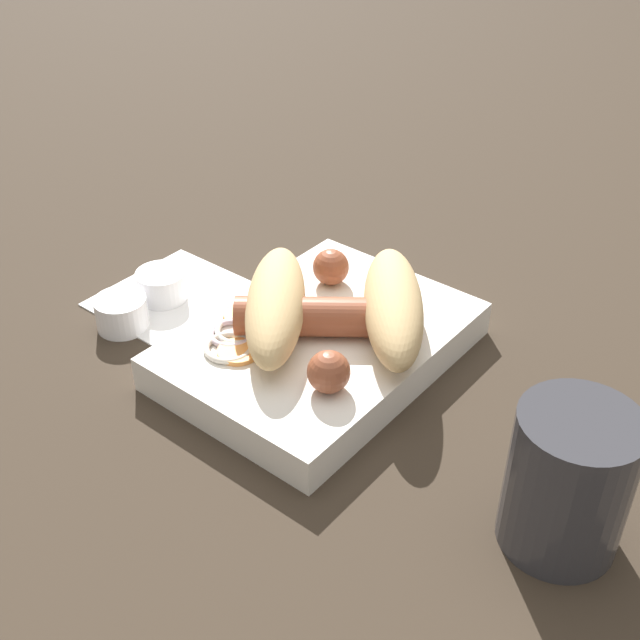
{
  "coord_description": "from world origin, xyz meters",
  "views": [
    {
      "loc": [
        -0.42,
        -0.34,
        0.42
      ],
      "look_at": [
        0.0,
        0.0,
        0.04
      ],
      "focal_mm": 45.0,
      "sensor_mm": 36.0,
      "label": 1
    }
  ],
  "objects_px": {
    "sausage": "(330,315)",
    "drink_glass": "(568,481)",
    "bread_roll": "(334,305)",
    "condiment_cup_near": "(162,287)",
    "condiment_cup_far": "(122,315)",
    "food_tray": "(320,345)"
  },
  "relations": [
    {
      "from": "sausage",
      "to": "condiment_cup_far",
      "type": "xyz_separation_m",
      "value": [
        -0.08,
        0.17,
        -0.03
      ]
    },
    {
      "from": "drink_glass",
      "to": "food_tray",
      "type": "bearing_deg",
      "value": 78.26
    },
    {
      "from": "food_tray",
      "to": "condiment_cup_far",
      "type": "height_order",
      "value": "food_tray"
    },
    {
      "from": "bread_roll",
      "to": "sausage",
      "type": "relative_size",
      "value": 1.45
    },
    {
      "from": "bread_roll",
      "to": "condiment_cup_near",
      "type": "height_order",
      "value": "bread_roll"
    },
    {
      "from": "bread_roll",
      "to": "food_tray",
      "type": "bearing_deg",
      "value": 136.76
    },
    {
      "from": "food_tray",
      "to": "condiment_cup_far",
      "type": "bearing_deg",
      "value": 113.64
    },
    {
      "from": "bread_roll",
      "to": "condiment_cup_near",
      "type": "xyz_separation_m",
      "value": [
        -0.03,
        0.18,
        -0.04
      ]
    },
    {
      "from": "food_tray",
      "to": "condiment_cup_near",
      "type": "bearing_deg",
      "value": 96.77
    },
    {
      "from": "bread_roll",
      "to": "drink_glass",
      "type": "height_order",
      "value": "drink_glass"
    },
    {
      "from": "bread_roll",
      "to": "sausage",
      "type": "bearing_deg",
      "value": 165.95
    },
    {
      "from": "bread_roll",
      "to": "condiment_cup_far",
      "type": "bearing_deg",
      "value": 115.01
    },
    {
      "from": "drink_glass",
      "to": "bread_roll",
      "type": "bearing_deg",
      "value": 75.83
    },
    {
      "from": "food_tray",
      "to": "sausage",
      "type": "relative_size",
      "value": 1.66
    },
    {
      "from": "condiment_cup_far",
      "to": "sausage",
      "type": "bearing_deg",
      "value": -66.05
    },
    {
      "from": "sausage",
      "to": "drink_glass",
      "type": "distance_m",
      "value": 0.24
    },
    {
      "from": "food_tray",
      "to": "bread_roll",
      "type": "bearing_deg",
      "value": -43.24
    },
    {
      "from": "food_tray",
      "to": "drink_glass",
      "type": "relative_size",
      "value": 2.44
    },
    {
      "from": "condiment_cup_near",
      "to": "sausage",
      "type": "bearing_deg",
      "value": -82.19
    },
    {
      "from": "food_tray",
      "to": "drink_glass",
      "type": "bearing_deg",
      "value": -101.74
    },
    {
      "from": "condiment_cup_far",
      "to": "drink_glass",
      "type": "distance_m",
      "value": 0.41
    },
    {
      "from": "food_tray",
      "to": "drink_glass",
      "type": "distance_m",
      "value": 0.24
    }
  ]
}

